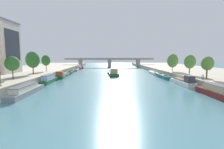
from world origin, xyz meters
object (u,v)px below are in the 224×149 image
(moored_boat_left_lone, at_px, (26,90))
(tree_right_distant, at_px, (207,63))
(tree_right_by_lamp, at_px, (190,62))
(moored_boat_right_downstream, at_px, (163,76))
(tree_right_midway, at_px, (173,61))
(moored_boat_left_downstream, at_px, (49,79))
(moored_boat_right_end, at_px, (183,82))
(moored_boat_left_end, at_px, (76,70))
(person_on_quay, at_px, (203,77))
(barge_midriver, at_px, (113,73))
(moored_boat_right_gap_after, at_px, (153,73))
(lamppost_left_bank, at_px, (0,74))
(moored_boat_left_near, at_px, (80,68))
(moored_boat_left_gap_after, at_px, (63,75))
(tree_left_past_mid, at_px, (12,64))
(tree_left_nearest, at_px, (33,60))
(moored_boat_left_far, at_px, (71,72))
(bridge_far, at_px, (109,61))
(tree_left_third, at_px, (46,60))
(moored_boat_right_upstream, at_px, (215,91))

(moored_boat_left_lone, height_order, tree_right_distant, tree_right_distant)
(tree_right_by_lamp, bearing_deg, tree_right_distant, -91.19)
(moored_boat_right_downstream, bearing_deg, tree_right_midway, 34.91)
(moored_boat_left_downstream, bearing_deg, moored_boat_right_end, -7.31)
(moored_boat_left_end, relative_size, moored_boat_right_downstream, 0.89)
(person_on_quay, bearing_deg, moored_boat_right_end, 112.91)
(moored_boat_left_lone, xyz_separation_m, tree_right_by_lamp, (46.52, 18.66, 5.82))
(barge_midriver, height_order, tree_right_midway, tree_right_midway)
(moored_boat_right_gap_after, relative_size, tree_right_distant, 1.81)
(lamppost_left_bank, bearing_deg, moored_boat_left_near, 87.29)
(barge_midriver, xyz_separation_m, moored_boat_right_end, (20.25, -28.90, -0.04))
(moored_boat_left_gap_after, bearing_deg, tree_right_by_lamp, -16.46)
(barge_midriver, distance_m, tree_left_past_mid, 43.04)
(moored_boat_left_lone, bearing_deg, tree_right_midway, 35.25)
(moored_boat_right_downstream, bearing_deg, moored_boat_left_near, 129.65)
(moored_boat_right_downstream, distance_m, moored_boat_right_gap_after, 14.72)
(tree_right_distant, xyz_separation_m, person_on_quay, (-2.49, -2.47, -3.38))
(tree_right_distant, bearing_deg, tree_left_nearest, 165.48)
(moored_boat_left_lone, distance_m, tree_right_midway, 56.64)
(lamppost_left_bank, bearing_deg, moored_boat_left_gap_after, 83.60)
(moored_boat_left_end, distance_m, tree_left_past_mid, 55.04)
(person_on_quay, bearing_deg, moored_boat_right_gap_after, 94.52)
(moored_boat_left_near, bearing_deg, tree_right_midway, -44.68)
(moored_boat_left_far, bearing_deg, tree_left_past_mid, -101.10)
(moored_boat_left_end, xyz_separation_m, tree_left_past_mid, (-7.76, -54.16, 6.04))
(moored_boat_right_downstream, xyz_separation_m, tree_right_by_lamp, (5.81, -10.16, 6.12))
(lamppost_left_bank, height_order, bridge_far, bridge_far)
(tree_right_distant, distance_m, bridge_far, 91.15)
(moored_boat_left_gap_after, relative_size, tree_left_third, 2.42)
(moored_boat_right_downstream, relative_size, tree_right_by_lamp, 1.91)
(tree_left_nearest, bearing_deg, person_on_quay, -17.71)
(barge_midriver, xyz_separation_m, bridge_far, (-0.83, 54.89, 3.78))
(moored_boat_left_end, bearing_deg, lamppost_left_bank, -93.57)
(moored_boat_left_gap_after, distance_m, tree_left_third, 9.53)
(moored_boat_left_downstream, distance_m, bridge_far, 81.23)
(moored_boat_left_near, height_order, moored_boat_right_downstream, moored_boat_left_near)
(tree_left_third, bearing_deg, tree_left_past_mid, -90.79)
(moored_boat_left_end, xyz_separation_m, tree_right_distant, (46.36, -55.13, 6.06))
(moored_boat_left_gap_after, relative_size, tree_left_past_mid, 2.62)
(tree_right_midway, bearing_deg, person_on_quay, -94.70)
(moored_boat_left_far, distance_m, moored_boat_right_downstream, 45.31)
(moored_boat_right_end, relative_size, tree_right_by_lamp, 2.06)
(moored_boat_left_end, xyz_separation_m, lamppost_left_bank, (-4.08, -65.54, 4.41))
(moored_boat_left_far, distance_m, moored_boat_left_end, 14.88)
(moored_boat_left_far, bearing_deg, tree_right_midway, -19.08)
(moored_boat_left_far, distance_m, tree_right_midway, 49.19)
(barge_midriver, distance_m, moored_boat_left_gap_after, 22.80)
(moored_boat_left_downstream, relative_size, moored_boat_left_far, 1.13)
(moored_boat_right_upstream, bearing_deg, tree_left_past_mid, 165.80)
(moored_boat_left_far, relative_size, tree_right_by_lamp, 1.70)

